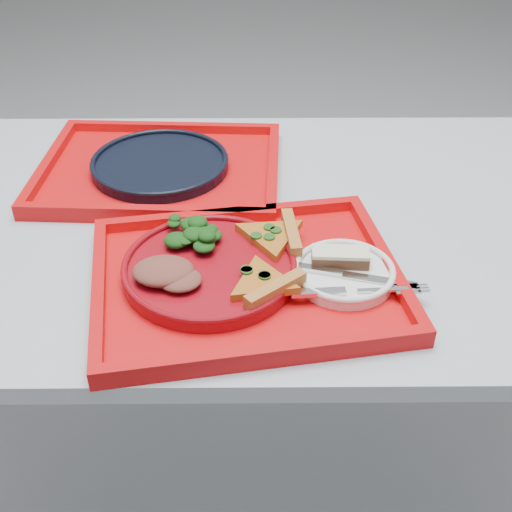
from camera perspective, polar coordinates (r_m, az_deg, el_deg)
name	(u,v)px	position (r m, az deg, el deg)	size (l,w,h in m)	color
ground	(257,472)	(1.66, 0.06, -18.67)	(10.00, 10.00, 0.00)	gray
table	(257,249)	(1.17, 0.08, 0.67)	(1.60, 0.80, 0.75)	#9EA7B1
tray_main	(247,282)	(0.96, -0.85, -2.32)	(0.45, 0.35, 0.01)	red
tray_far	(161,172)	(1.26, -8.47, 7.42)	(0.45, 0.35, 0.01)	red
dinner_plate	(210,270)	(0.96, -4.13, -1.26)	(0.26, 0.26, 0.02)	maroon
side_plate	(344,275)	(0.96, 7.81, -1.65)	(0.15, 0.15, 0.01)	white
navy_plate	(160,165)	(1.25, -8.52, 7.98)	(0.26, 0.26, 0.02)	black
pizza_slice_a	(262,280)	(0.91, 0.55, -2.13)	(0.12, 0.10, 0.02)	#C38720
pizza_slice_b	(271,234)	(1.00, 1.36, 1.99)	(0.13, 0.11, 0.02)	#C38720
salad_heap	(195,229)	(1.00, -5.46, 2.44)	(0.09, 0.08, 0.04)	black
meat_portion	(163,271)	(0.93, -8.23, -1.34)	(0.09, 0.07, 0.03)	brown
dessert_bar	(340,257)	(0.97, 7.50, -0.10)	(0.09, 0.04, 0.02)	#4C2719
knife	(353,275)	(0.95, 8.60, -1.69)	(0.18, 0.02, 0.01)	silver
fork	(356,291)	(0.92, 8.88, -3.06)	(0.18, 0.02, 0.01)	silver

